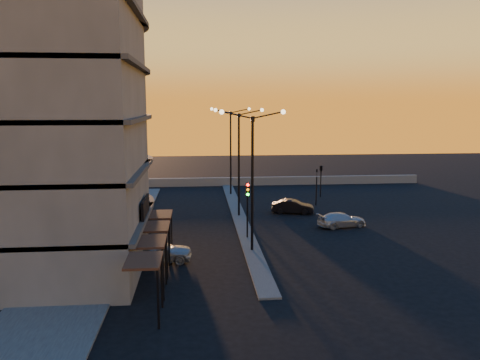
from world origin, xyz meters
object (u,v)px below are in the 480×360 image
car_hatchback (157,251)px  car_wagon (342,220)px  traffic_light_main (248,201)px  streetlamp_mid (239,154)px  car_sedan (293,207)px

car_hatchback → car_wagon: car_hatchback is taller
car_hatchback → car_wagon: (14.24, 7.34, -0.17)m
traffic_light_main → streetlamp_mid: bearing=90.0°
car_hatchback → car_wagon: size_ratio=1.10×
streetlamp_mid → car_sedan: 7.09m
streetlamp_mid → traffic_light_main: bearing=-90.0°
car_hatchback → car_sedan: size_ratio=1.16×
traffic_light_main → car_hatchback: size_ratio=0.96×
car_hatchback → car_sedan: 16.73m
car_hatchback → traffic_light_main: bearing=-55.9°
car_sedan → car_wagon: size_ratio=0.95×
traffic_light_main → car_sedan: bearing=57.7°
streetlamp_mid → traffic_light_main: (0.00, -7.13, -2.70)m
car_sedan → car_wagon: 5.87m
streetlamp_mid → car_sedan: streetlamp_mid is taller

